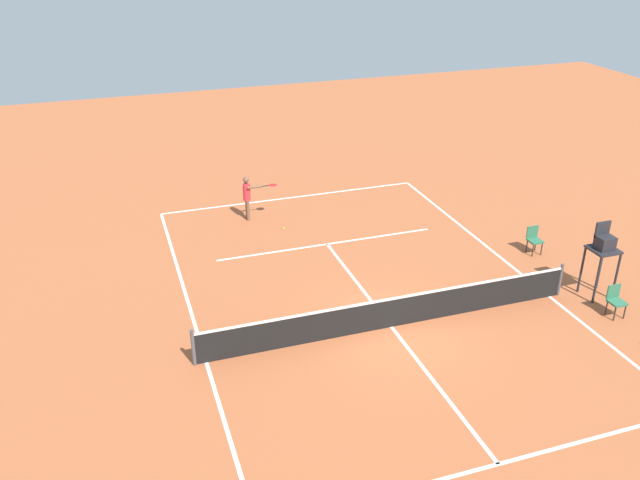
{
  "coord_description": "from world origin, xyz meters",
  "views": [
    {
      "loc": [
        7.06,
        14.61,
        10.62
      ],
      "look_at": [
        0.65,
        -4.45,
        0.8
      ],
      "focal_mm": 37.67,
      "sensor_mm": 36.0,
      "label": 1
    }
  ],
  "objects_px": {
    "courtside_chair_near": "(616,299)",
    "courtside_chair_mid": "(534,239)",
    "player_serving": "(248,194)",
    "tennis_ball": "(284,228)",
    "umpire_chair": "(603,249)"
  },
  "relations": [
    {
      "from": "umpire_chair",
      "to": "player_serving",
      "type": "bearing_deg",
      "value": -45.58
    },
    {
      "from": "courtside_chair_mid",
      "to": "player_serving",
      "type": "bearing_deg",
      "value": -34.18
    },
    {
      "from": "courtside_chair_near",
      "to": "courtside_chair_mid",
      "type": "bearing_deg",
      "value": -91.95
    },
    {
      "from": "tennis_ball",
      "to": "umpire_chair",
      "type": "bearing_deg",
      "value": 135.35
    },
    {
      "from": "umpire_chair",
      "to": "courtside_chair_near",
      "type": "distance_m",
      "value": 1.58
    },
    {
      "from": "tennis_ball",
      "to": "umpire_chair",
      "type": "distance_m",
      "value": 11.04
    },
    {
      "from": "tennis_ball",
      "to": "courtside_chair_near",
      "type": "xyz_separation_m",
      "value": [
        -7.52,
        8.82,
        0.5
      ]
    },
    {
      "from": "courtside_chair_near",
      "to": "courtside_chair_mid",
      "type": "height_order",
      "value": "same"
    },
    {
      "from": "umpire_chair",
      "to": "courtside_chair_near",
      "type": "bearing_deg",
      "value": 77.17
    },
    {
      "from": "player_serving",
      "to": "tennis_ball",
      "type": "relative_size",
      "value": 25.56
    },
    {
      "from": "player_serving",
      "to": "courtside_chair_mid",
      "type": "height_order",
      "value": "player_serving"
    },
    {
      "from": "courtside_chair_near",
      "to": "player_serving",
      "type": "bearing_deg",
      "value": -49.83
    },
    {
      "from": "tennis_ball",
      "to": "courtside_chair_near",
      "type": "bearing_deg",
      "value": 130.45
    },
    {
      "from": "courtside_chair_near",
      "to": "tennis_ball",
      "type": "bearing_deg",
      "value": -49.55
    },
    {
      "from": "player_serving",
      "to": "umpire_chair",
      "type": "bearing_deg",
      "value": 46.31
    }
  ]
}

